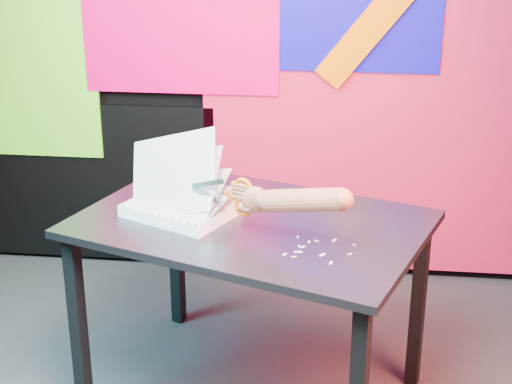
# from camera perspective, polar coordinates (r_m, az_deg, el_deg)

# --- Properties ---
(room) EXTENTS (3.01, 3.01, 2.71)m
(room) POSITION_cam_1_polar(r_m,az_deg,el_deg) (2.36, -6.84, 7.95)
(room) COLOR #29292A
(room) RESTS_ON ground
(backdrop) EXTENTS (2.88, 0.05, 2.08)m
(backdrop) POSITION_cam_1_polar(r_m,az_deg,el_deg) (3.84, -0.76, 7.22)
(backdrop) COLOR red
(backdrop) RESTS_ON ground
(work_table) EXTENTS (1.44, 1.19, 0.75)m
(work_table) POSITION_cam_1_polar(r_m,az_deg,el_deg) (2.91, -0.35, -3.65)
(work_table) COLOR black
(work_table) RESTS_ON ground
(printout_stack) EXTENTS (0.45, 0.41, 0.35)m
(printout_stack) POSITION_cam_1_polar(r_m,az_deg,el_deg) (2.92, -5.57, -1.07)
(printout_stack) COLOR silver
(printout_stack) RESTS_ON work_table
(scissors) EXTENTS (0.24, 0.11, 0.14)m
(scissors) POSITION_cam_1_polar(r_m,az_deg,el_deg) (2.73, -1.25, -0.30)
(scissors) COLOR silver
(scissors) RESTS_ON printout_stack
(hand_forearm) EXTENTS (0.42, 0.21, 0.15)m
(hand_forearm) POSITION_cam_1_polar(r_m,az_deg,el_deg) (2.62, 2.86, -0.58)
(hand_forearm) COLOR #975637
(hand_forearm) RESTS_ON work_table
(paper_clippings) EXTENTS (0.24, 0.21, 0.00)m
(paper_clippings) POSITION_cam_1_polar(r_m,az_deg,el_deg) (2.66, 4.25, -4.14)
(paper_clippings) COLOR silver
(paper_clippings) RESTS_ON work_table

